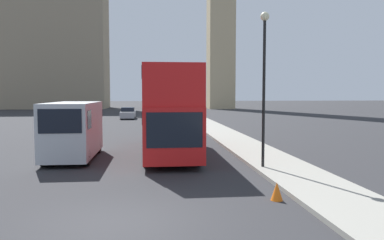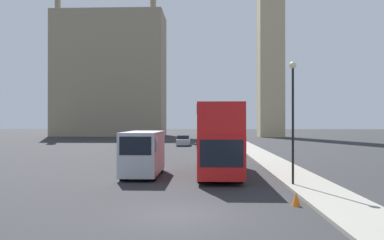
{
  "view_description": "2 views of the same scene",
  "coord_description": "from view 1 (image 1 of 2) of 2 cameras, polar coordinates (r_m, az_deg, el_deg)",
  "views": [
    {
      "loc": [
        0.82,
        -9.13,
        3.18
      ],
      "look_at": [
        2.88,
        10.1,
        1.8
      ],
      "focal_mm": 35.0,
      "sensor_mm": 36.0,
      "label": 1
    },
    {
      "loc": [
        0.86,
        -13.61,
        3.38
      ],
      "look_at": [
        -0.3,
        19.01,
        3.5
      ],
      "focal_mm": 35.0,
      "sensor_mm": 36.0,
      "label": 2
    }
  ],
  "objects": [
    {
      "name": "ground_plane",
      "position": [
        9.7,
        -11.01,
        -15.15
      ],
      "size": [
        300.0,
        300.0,
        0.0
      ],
      "primitive_type": "plane",
      "color": "#28282B"
    },
    {
      "name": "sidewalk_strip",
      "position": [
        11.09,
        24.42,
        -12.57
      ],
      "size": [
        2.6,
        120.0,
        0.15
      ],
      "color": "gray",
      "rests_on": "ground_plane"
    },
    {
      "name": "building_block_distant",
      "position": [
        86.21,
        -21.42,
        11.21
      ],
      "size": [
        25.23,
        11.06,
        34.8
      ],
      "color": "gray",
      "rests_on": "ground_plane"
    },
    {
      "name": "red_double_decker_bus",
      "position": [
        19.88,
        -3.58,
        1.96
      ],
      "size": [
        2.57,
        10.43,
        4.41
      ],
      "color": "red",
      "rests_on": "ground_plane"
    },
    {
      "name": "white_van",
      "position": [
        18.89,
        -17.68,
        -1.34
      ],
      "size": [
        2.11,
        5.25,
        2.75
      ],
      "color": "#B2B7BC",
      "rests_on": "ground_plane"
    },
    {
      "name": "street_lamp",
      "position": [
        15.66,
        10.94,
        7.88
      ],
      "size": [
        0.36,
        0.36,
        6.32
      ],
      "color": "black",
      "rests_on": "sidewalk_strip"
    },
    {
      "name": "parked_sedan",
      "position": [
        47.84,
        -9.71,
        0.98
      ],
      "size": [
        1.74,
        4.47,
        1.43
      ],
      "color": "#99999E",
      "rests_on": "ground_plane"
    },
    {
      "name": "traffic_cone",
      "position": [
        11.6,
        12.8,
        -10.54
      ],
      "size": [
        0.36,
        0.36,
        0.55
      ],
      "color": "orange",
      "rests_on": "ground_plane"
    }
  ]
}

